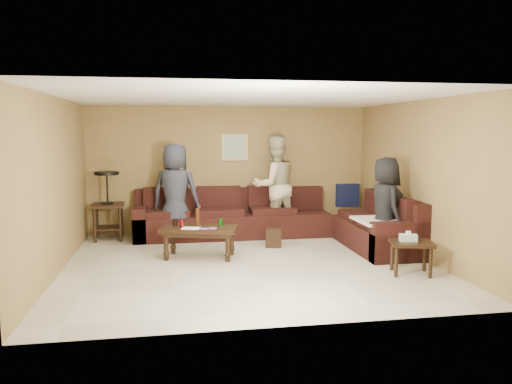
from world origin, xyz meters
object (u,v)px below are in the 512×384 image
(waste_bin, at_px, (274,237))
(person_left, at_px, (176,193))
(end_table_left, at_px, (108,204))
(side_table_right, at_px, (411,246))
(sectional_sofa, at_px, (280,223))
(person_middle, at_px, (274,186))
(coffee_table, at_px, (199,232))
(person_right, at_px, (385,207))

(waste_bin, distance_m, person_left, 1.98)
(person_left, bearing_deg, end_table_left, 3.83)
(side_table_right, relative_size, waste_bin, 2.05)
(sectional_sofa, xyz_separation_m, person_middle, (0.00, 0.54, 0.64))
(coffee_table, xyz_separation_m, waste_bin, (1.33, 0.56, -0.26))
(person_left, relative_size, person_right, 1.12)
(sectional_sofa, bearing_deg, person_right, -43.10)
(person_right, bearing_deg, coffee_table, 81.24)
(sectional_sofa, height_order, end_table_left, end_table_left)
(person_middle, bearing_deg, waste_bin, 63.90)
(waste_bin, bearing_deg, person_middle, 77.73)
(side_table_right, relative_size, person_left, 0.38)
(waste_bin, bearing_deg, person_right, -28.97)
(sectional_sofa, xyz_separation_m, person_right, (1.44, -1.35, 0.48))
(end_table_left, xyz_separation_m, person_left, (1.24, -0.32, 0.23))
(coffee_table, distance_m, person_middle, 2.24)
(sectional_sofa, xyz_separation_m, end_table_left, (-3.13, 0.64, 0.34))
(end_table_left, height_order, side_table_right, end_table_left)
(coffee_table, bearing_deg, person_right, -6.83)
(sectional_sofa, height_order, person_left, person_left)
(sectional_sofa, bearing_deg, coffee_table, -147.22)
(coffee_table, relative_size, person_left, 0.72)
(coffee_table, relative_size, side_table_right, 1.92)
(end_table_left, relative_size, side_table_right, 1.88)
(person_left, bearing_deg, coffee_table, 123.10)
(coffee_table, height_order, person_left, person_left)
(person_right, bearing_deg, person_middle, 35.37)
(waste_bin, relative_size, person_middle, 0.17)
(waste_bin, bearing_deg, coffee_table, -157.21)
(sectional_sofa, xyz_separation_m, coffee_table, (-1.54, -0.99, 0.09))
(end_table_left, height_order, person_middle, person_middle)
(waste_bin, height_order, person_middle, person_middle)
(sectional_sofa, bearing_deg, person_left, 170.27)
(end_table_left, bearing_deg, person_right, -23.49)
(sectional_sofa, height_order, side_table_right, sectional_sofa)
(person_left, bearing_deg, waste_bin, 173.83)
(sectional_sofa, distance_m, side_table_right, 2.78)
(coffee_table, height_order, person_right, person_right)
(coffee_table, xyz_separation_m, person_right, (2.98, -0.36, 0.38))
(side_table_right, xyz_separation_m, waste_bin, (-1.56, 2.00, -0.24))
(coffee_table, relative_size, person_middle, 0.68)
(end_table_left, xyz_separation_m, side_table_right, (4.48, -3.07, -0.26))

